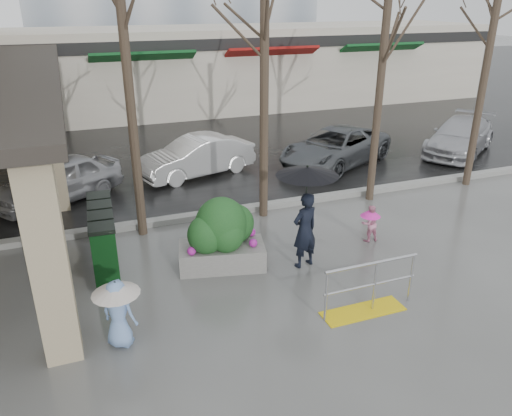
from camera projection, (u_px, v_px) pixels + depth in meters
ground at (274, 292)px, 9.87m from camera, size 120.00×120.00×0.00m
street_asphalt at (128, 98)px, 28.82m from camera, size 120.00×36.00×0.01m
curb at (216, 213)px, 13.29m from camera, size 120.00×0.30×0.15m
canopy_slab at (4, 66)px, 13.79m from camera, size 2.80×18.00×0.25m
pillar_front at (48, 260)px, 7.49m from camera, size 0.55×0.55×3.50m
pillar_back at (50, 147)px, 13.09m from camera, size 0.55×0.55×3.50m
storefront_row at (175, 69)px, 25.21m from camera, size 34.00×6.74×4.00m
handrail at (367, 294)px, 9.14m from camera, size 1.90×0.50×1.03m
tree_west at (121, 13)px, 10.34m from camera, size 3.20×3.20×6.80m
tree_midwest at (265, 4)px, 11.32m from camera, size 3.20×3.20×7.00m
tree_mideast at (386, 20)px, 12.54m from camera, size 3.20×3.20×6.50m
woman at (306, 206)px, 10.32m from camera, size 1.29×1.29×2.29m
child_pink at (370, 221)px, 11.77m from camera, size 0.48×0.48×0.90m
child_blue at (118, 307)px, 8.11m from camera, size 0.78×0.78×1.21m
planter at (222, 234)px, 10.56m from camera, size 1.97×1.29×1.58m
news_boxes at (103, 236)px, 10.74m from camera, size 0.62×2.30×1.27m
car_a at (57, 180)px, 14.05m from camera, size 3.94×3.17×1.26m
car_b at (196, 156)px, 16.13m from camera, size 4.05×2.36×1.26m
car_c at (335, 147)px, 17.18m from camera, size 4.99×3.94×1.26m
car_d at (460, 136)px, 18.48m from camera, size 4.58×3.92×1.26m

